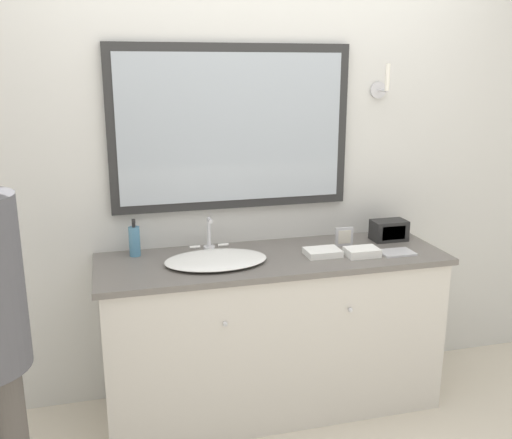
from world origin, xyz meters
TOP-DOWN VIEW (x-y plane):
  - ground_plane at (0.00, 0.00)m, footprint 14.00×14.00m
  - wall_back at (-0.01, 0.61)m, footprint 8.00×0.18m
  - vanity_counter at (0.00, 0.30)m, footprint 1.77×0.58m
  - sink_basin at (-0.30, 0.28)m, footprint 0.51×0.39m
  - soap_bottle at (-0.68, 0.48)m, footprint 0.06×0.06m
  - appliance_box at (0.70, 0.40)m, footprint 0.19×0.12m
  - picture_frame at (0.42, 0.37)m, footprint 0.10×0.01m
  - hand_towel_near_sink at (0.25, 0.25)m, footprint 0.18×0.13m
  - hand_towel_far_corner at (0.44, 0.19)m, footprint 0.17×0.12m
  - metal_tray at (0.63, 0.18)m, footprint 0.17×0.12m

SIDE VIEW (x-z plane):
  - ground_plane at x=0.00m, z-range 0.00..0.00m
  - vanity_counter at x=0.00m, z-range 0.00..0.85m
  - metal_tray at x=0.63m, z-range 0.85..0.86m
  - hand_towel_near_sink at x=0.25m, z-range 0.85..0.88m
  - sink_basin at x=-0.30m, z-range 0.77..0.96m
  - hand_towel_far_corner at x=0.44m, z-range 0.85..0.89m
  - picture_frame at x=0.42m, z-range 0.85..0.95m
  - appliance_box at x=0.70m, z-range 0.85..0.96m
  - soap_bottle at x=-0.68m, z-range 0.83..1.03m
  - wall_back at x=-0.01m, z-range 0.01..2.56m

